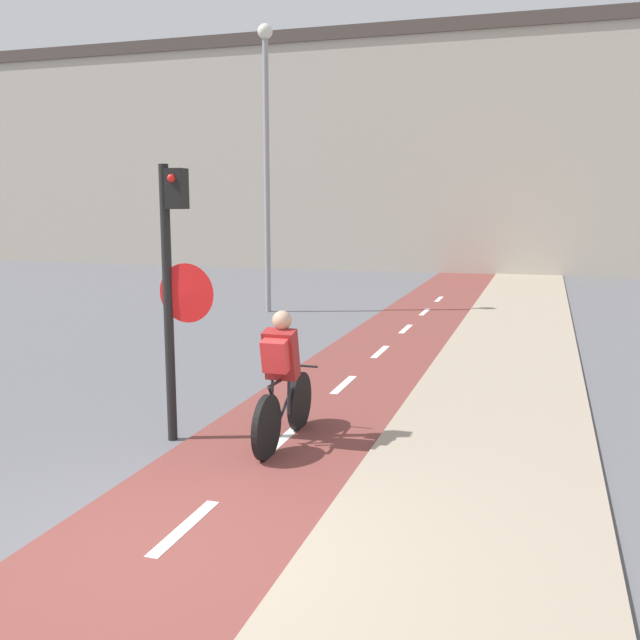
{
  "coord_description": "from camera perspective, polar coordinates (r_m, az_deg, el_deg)",
  "views": [
    {
      "loc": [
        2.8,
        -4.56,
        2.75
      ],
      "look_at": [
        0.0,
        4.32,
        1.2
      ],
      "focal_mm": 40.0,
      "sensor_mm": 36.0,
      "label": 1
    }
  ],
  "objects": [
    {
      "name": "traffic_light_pole",
      "position": [
        8.17,
        -11.63,
        3.69
      ],
      "size": [
        0.67,
        0.25,
        3.16
      ],
      "color": "black",
      "rests_on": "ground_plane"
    },
    {
      "name": "bike_lane",
      "position": [
        6.02,
        -13.08,
        -17.88
      ],
      "size": [
        2.14,
        60.0,
        0.02
      ],
      "color": "brown",
      "rests_on": "ground_plane"
    },
    {
      "name": "sidewalk_strip",
      "position": [
        5.34,
        10.0,
        -21.4
      ],
      "size": [
        2.4,
        60.0,
        0.05
      ],
      "color": "gray",
      "rests_on": "ground_plane"
    },
    {
      "name": "street_lamp_far",
      "position": [
        17.9,
        -4.31,
        14.14
      ],
      "size": [
        0.36,
        0.36,
        6.92
      ],
      "color": "gray",
      "rests_on": "ground_plane"
    },
    {
      "name": "cyclist_near",
      "position": [
        8.08,
        -3.04,
        -5.06
      ],
      "size": [
        0.46,
        1.79,
        1.55
      ],
      "color": "black",
      "rests_on": "ground_plane"
    },
    {
      "name": "ground_plane",
      "position": [
        6.02,
        -13.13,
        -18.01
      ],
      "size": [
        120.0,
        120.0,
        0.0
      ],
      "primitive_type": "plane",
      "color": "#5B5B60"
    },
    {
      "name": "building_row_background",
      "position": [
        30.39,
        12.53,
        12.95
      ],
      "size": [
        60.0,
        5.2,
        9.41
      ],
      "color": "#B2A899",
      "rests_on": "ground_plane"
    }
  ]
}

